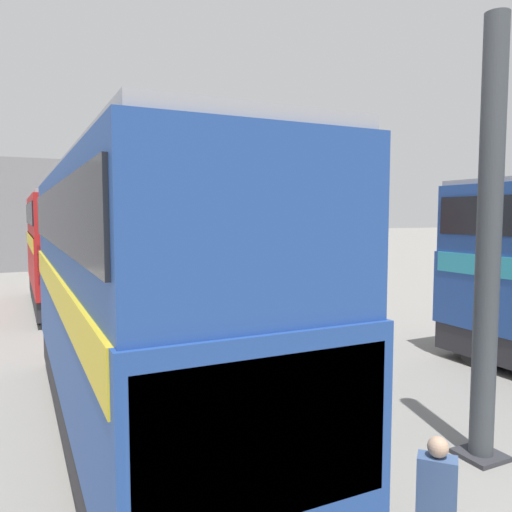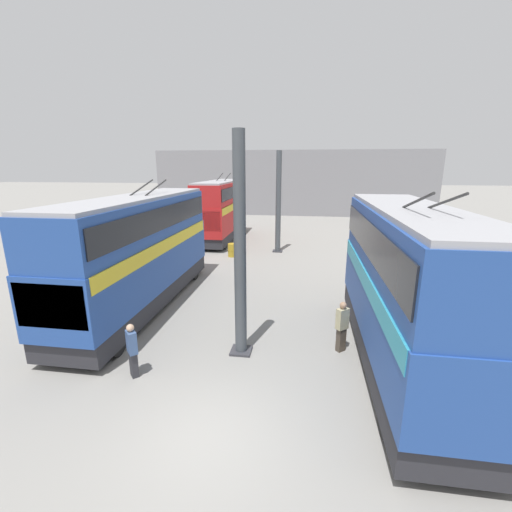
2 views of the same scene
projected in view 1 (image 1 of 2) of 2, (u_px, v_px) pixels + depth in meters
name	position (u px, v px, depth m)	size (l,w,h in m)	color
depot_back_wall	(114.00, 215.00, 39.04)	(0.50, 36.00, 8.26)	gray
support_column_near	(488.00, 250.00, 8.25)	(0.71, 0.71, 7.36)	#42474C
support_column_far	(197.00, 229.00, 21.40)	(0.71, 0.71, 7.36)	#42474C
bus_right_near	(129.00, 286.00, 9.05)	(11.25, 2.54, 5.65)	black
bus_right_mid	(60.00, 243.00, 22.34)	(9.61, 2.54, 5.69)	black
person_by_right_row	(436.00, 508.00, 5.48)	(0.47, 0.46, 1.74)	#2D2D33
oil_drum	(136.00, 314.00, 18.53)	(0.62, 0.62, 0.95)	#B28E23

